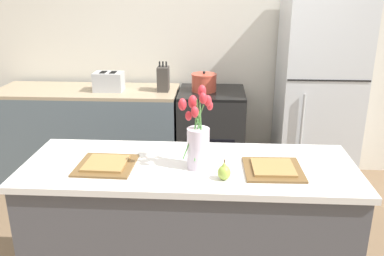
% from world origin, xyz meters
% --- Properties ---
extents(back_wall, '(5.20, 0.08, 2.70)m').
position_xyz_m(back_wall, '(0.00, 2.00, 1.35)').
color(back_wall, silver).
rests_on(back_wall, ground_plane).
extents(kitchen_island, '(1.80, 0.66, 0.90)m').
position_xyz_m(kitchen_island, '(0.00, 0.00, 0.45)').
color(kitchen_island, '#4C4C51').
rests_on(kitchen_island, ground_plane).
extents(back_counter, '(1.68, 0.60, 0.91)m').
position_xyz_m(back_counter, '(-1.06, 1.60, 0.46)').
color(back_counter, slate).
rests_on(back_counter, ground_plane).
extents(stove_range, '(0.60, 0.61, 0.91)m').
position_xyz_m(stove_range, '(0.10, 1.60, 0.46)').
color(stove_range, black).
rests_on(stove_range, ground_plane).
extents(refrigerator, '(0.68, 0.67, 1.77)m').
position_xyz_m(refrigerator, '(1.05, 1.60, 0.88)').
color(refrigerator, silver).
rests_on(refrigerator, ground_plane).
extents(flower_vase, '(0.17, 0.17, 0.43)m').
position_xyz_m(flower_vase, '(0.05, -0.04, 1.06)').
color(flower_vase, silver).
rests_on(flower_vase, kitchen_island).
extents(pear_figurine, '(0.07, 0.07, 0.11)m').
position_xyz_m(pear_figurine, '(0.19, -0.17, 0.95)').
color(pear_figurine, '#9EBC47').
rests_on(pear_figurine, kitchen_island).
extents(plate_setting_left, '(0.31, 0.31, 0.02)m').
position_xyz_m(plate_setting_left, '(-0.44, -0.06, 0.91)').
color(plate_setting_left, brown).
rests_on(plate_setting_left, kitchen_island).
extents(plate_setting_right, '(0.31, 0.31, 0.02)m').
position_xyz_m(plate_setting_right, '(0.44, -0.06, 0.91)').
color(plate_setting_right, brown).
rests_on(plate_setting_right, kitchen_island).
extents(toaster, '(0.28, 0.18, 0.17)m').
position_xyz_m(toaster, '(-0.84, 1.56, 1.00)').
color(toaster, '#B7BABC').
rests_on(toaster, back_counter).
extents(cooking_pot, '(0.23, 0.23, 0.18)m').
position_xyz_m(cooking_pot, '(0.03, 1.60, 0.99)').
color(cooking_pot, '#CC4C38').
rests_on(cooking_pot, stove_range).
extents(knife_block, '(0.10, 0.14, 0.27)m').
position_xyz_m(knife_block, '(-0.34, 1.58, 1.02)').
color(knife_block, '#3D3833').
rests_on(knife_block, back_counter).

